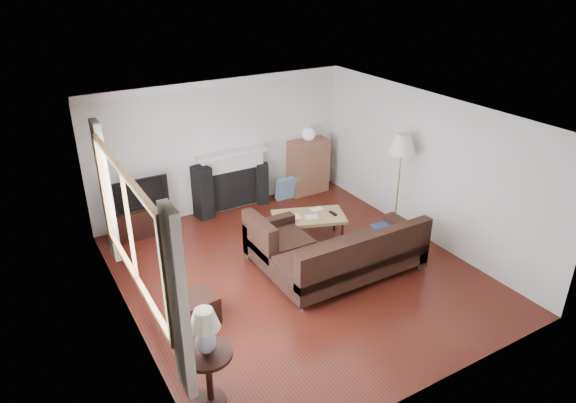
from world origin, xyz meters
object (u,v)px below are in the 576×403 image
sectional_sofa (351,253)px  coffee_table (308,228)px  bookshelf (308,166)px  side_table (209,377)px  floor_lamp (398,184)px  tv_stand (142,220)px

sectional_sofa → coffee_table: (0.07, 1.29, -0.17)m
bookshelf → coffee_table: bookshelf is taller
side_table → coffee_table: bearing=41.1°
bookshelf → floor_lamp: size_ratio=0.62×
sectional_sofa → side_table: 3.03m
sectional_sofa → side_table: (-2.78, -1.20, -0.07)m
floor_lamp → sectional_sofa: bearing=-153.2°
tv_stand → side_table: bearing=-96.3°
side_table → tv_stand: bearing=83.7°
tv_stand → bookshelf: 3.48m
bookshelf → sectional_sofa: size_ratio=0.44×
side_table → sectional_sofa: bearing=23.3°
tv_stand → floor_lamp: (3.89, -2.19, 0.64)m
tv_stand → coffee_table: bearing=-35.3°
tv_stand → bookshelf: bearing=0.6°
floor_lamp → side_table: 4.82m
bookshelf → floor_lamp: bearing=-79.3°
sectional_sofa → side_table: bearing=-156.7°
side_table → bookshelf: bearing=47.0°
tv_stand → sectional_sofa: (2.32, -2.98, 0.15)m
bookshelf → side_table: (-3.93, -4.22, -0.22)m
tv_stand → floor_lamp: size_ratio=0.57×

